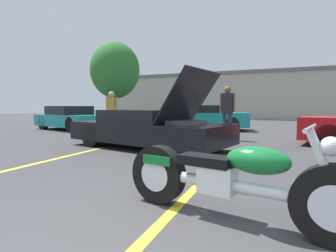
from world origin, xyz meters
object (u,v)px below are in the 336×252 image
Objects in this scene: motorcycle at (230,180)px; spectator_near_motorcycle at (112,110)px; spectator_by_show_car at (227,108)px; tree_background at (115,70)px; show_car_hood_open at (149,128)px; parked_car_mid_left_row at (203,118)px; parked_car_left_row at (71,118)px.

spectator_near_motorcycle reaches higher than motorcycle.
spectator_by_show_car reaches higher than motorcycle.
motorcycle is 7.99m from spectator_near_motorcycle.
spectator_near_motorcycle is at bearing 144.65° from motorcycle.
spectator_by_show_car is (4.27, 0.58, 0.08)m from spectator_near_motorcycle.
tree_background is 1.23× the size of show_car_hood_open.
parked_car_mid_left_row is 2.45× the size of spectator_by_show_car.
tree_background is 3.24× the size of spectator_by_show_car.
spectator_by_show_car is (7.76, -1.07, 0.54)m from parked_car_left_row.
parked_car_mid_left_row is 2.62× the size of spectator_near_motorcycle.
show_car_hood_open is at bearing 138.16° from motorcycle.
show_car_hood_open reaches higher than spectator_near_motorcycle.
parked_car_mid_left_row is at bearing 38.41° from parked_car_left_row.
parked_car_mid_left_row is (7.78, -4.25, -3.25)m from tree_background.
spectator_by_show_car reaches higher than parked_car_left_row.
tree_background is at bearing 141.08° from spectator_by_show_car.
motorcycle is 1.41× the size of spectator_near_motorcycle.
show_car_hood_open is at bearing -14.36° from parked_car_left_row.
parked_car_mid_left_row is at bearing 57.92° from spectator_near_motorcycle.
spectator_near_motorcycle reaches higher than parked_car_left_row.
tree_background is 3.46× the size of spectator_near_motorcycle.
parked_car_left_row is (1.77, -6.63, -3.28)m from tree_background.
spectator_by_show_car is (-1.09, 6.47, 0.70)m from motorcycle.
show_car_hood_open reaches higher than motorcycle.
show_car_hood_open reaches higher than parked_car_left_row.
tree_background is at bearing 121.72° from parked_car_left_row.
spectator_by_show_car is at bearing 8.97° from parked_car_left_row.
spectator_near_motorcycle is at bearing -135.19° from parked_car_mid_left_row.
motorcycle is 10.32m from parked_car_mid_left_row.
show_car_hood_open is (-2.80, 3.88, 0.13)m from motorcycle.
tree_background is at bearing 139.21° from motorcycle.
motorcycle is at bearing -87.15° from parked_car_mid_left_row.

